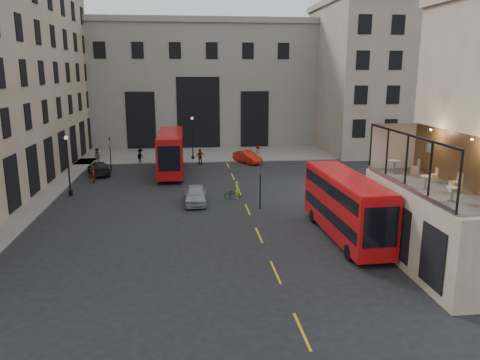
{
  "coord_description": "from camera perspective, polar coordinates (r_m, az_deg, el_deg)",
  "views": [
    {
      "loc": [
        -6.6,
        -23.38,
        10.71
      ],
      "look_at": [
        -2.88,
        9.57,
        3.0
      ],
      "focal_mm": 35.0,
      "sensor_mm": 36.0,
      "label": 1
    }
  ],
  "objects": [
    {
      "name": "pedestrian_e",
      "position": [
        48.04,
        -17.48,
        0.8
      ],
      "size": [
        0.55,
        0.77,
        1.97
      ],
      "primitive_type": "imported",
      "rotation": [
        0.0,
        0.0,
        4.82
      ],
      "color": "gray",
      "rests_on": "ground"
    },
    {
      "name": "traffic_light_near",
      "position": [
        36.76,
        2.48,
        0.05
      ],
      "size": [
        0.16,
        0.2,
        3.8
      ],
      "color": "black",
      "rests_on": "ground"
    },
    {
      "name": "bus_far",
      "position": [
        50.42,
        -8.44,
        3.58
      ],
      "size": [
        2.63,
        11.18,
        4.46
      ],
      "color": "#AB0B0C",
      "rests_on": "ground"
    },
    {
      "name": "car_c",
      "position": [
        51.85,
        -16.82,
        1.38
      ],
      "size": [
        3.27,
        5.09,
        1.37
      ],
      "primitive_type": "imported",
      "rotation": [
        0.0,
        0.0,
        3.45
      ],
      "color": "black",
      "rests_on": "ground"
    },
    {
      "name": "cafe_table_near",
      "position": [
        24.67,
        24.47,
        -1.33
      ],
      "size": [
        0.56,
        0.56,
        0.71
      ],
      "color": "beige",
      "rests_on": "cafe_floor"
    },
    {
      "name": "street_lamp_b",
      "position": [
        57.98,
        -5.81,
        4.78
      ],
      "size": [
        0.36,
        0.36,
        5.33
      ],
      "color": "black",
      "rests_on": "ground"
    },
    {
      "name": "pedestrian_c",
      "position": [
        55.27,
        -4.88,
        2.84
      ],
      "size": [
        1.17,
        0.78,
        1.85
      ],
      "primitive_type": "imported",
      "rotation": [
        0.0,
        0.0,
        3.48
      ],
      "color": "gray",
      "rests_on": "ground"
    },
    {
      "name": "ground",
      "position": [
        26.54,
        8.68,
        -10.86
      ],
      "size": [
        140.0,
        140.0,
        0.0
      ],
      "primitive_type": "plane",
      "color": "black",
      "rests_on": "ground"
    },
    {
      "name": "pedestrian_b",
      "position": [
        56.92,
        -12.05,
        2.85
      ],
      "size": [
        1.11,
        1.3,
        1.75
      ],
      "primitive_type": "imported",
      "rotation": [
        0.0,
        0.0,
        1.08
      ],
      "color": "gray",
      "rests_on": "ground"
    },
    {
      "name": "building_right",
      "position": [
        68.7,
        16.73,
        12.29
      ],
      "size": [
        16.6,
        18.6,
        20.0
      ],
      "color": "#A39683",
      "rests_on": "ground"
    },
    {
      "name": "cafe_chair_b",
      "position": [
        26.87,
        24.79,
        -0.63
      ],
      "size": [
        0.49,
        0.49,
        0.98
      ],
      "color": "tan",
      "rests_on": "cafe_floor"
    },
    {
      "name": "bicycle",
      "position": [
        40.39,
        -0.83,
        -1.65
      ],
      "size": [
        1.75,
        1.06,
        0.87
      ],
      "primitive_type": "imported",
      "rotation": [
        0.0,
        0.0,
        1.89
      ],
      "color": "gray",
      "rests_on": "ground"
    },
    {
      "name": "cafe_chair_d",
      "position": [
        30.48,
        20.54,
        1.22
      ],
      "size": [
        0.53,
        0.53,
        0.91
      ],
      "color": "tan",
      "rests_on": "cafe_floor"
    },
    {
      "name": "pavement_far",
      "position": [
        62.3,
        -5.81,
        3.18
      ],
      "size": [
        40.0,
        12.0,
        0.12
      ],
      "primitive_type": "cube",
      "color": "slate",
      "rests_on": "ground"
    },
    {
      "name": "gateway",
      "position": [
        71.39,
        -5.27,
        11.97
      ],
      "size": [
        35.0,
        10.6,
        18.0
      ],
      "color": "gray",
      "rests_on": "ground"
    },
    {
      "name": "car_a",
      "position": [
        38.87,
        -5.43,
        -1.8
      ],
      "size": [
        1.9,
        4.5,
        1.52
      ],
      "primitive_type": "imported",
      "rotation": [
        0.0,
        0.0,
        -0.02
      ],
      "color": "#96999E",
      "rests_on": "ground"
    },
    {
      "name": "host_frontage",
      "position": [
        28.1,
        21.81,
        -5.4
      ],
      "size": [
        3.0,
        11.0,
        4.5
      ],
      "primitive_type": "cube",
      "color": "#B9AB8A",
      "rests_on": "ground"
    },
    {
      "name": "street_lamp_a",
      "position": [
        43.47,
        -20.16,
        1.25
      ],
      "size": [
        0.36,
        0.36,
        5.33
      ],
      "color": "black",
      "rests_on": "ground"
    },
    {
      "name": "pedestrian_a",
      "position": [
        57.22,
        -16.96,
        2.73
      ],
      "size": [
        1.0,
        0.8,
        1.95
      ],
      "primitive_type": "imported",
      "rotation": [
        0.0,
        0.0,
        0.07
      ],
      "color": "gray",
      "rests_on": "ground"
    },
    {
      "name": "pedestrian_d",
      "position": [
        58.3,
        2.18,
        3.39
      ],
      "size": [
        0.87,
        1.03,
        1.8
      ],
      "primitive_type": "imported",
      "rotation": [
        0.0,
        0.0,
        1.97
      ],
      "color": "gray",
      "rests_on": "ground"
    },
    {
      "name": "traffic_light_far",
      "position": [
        52.71,
        -15.56,
        3.57
      ],
      "size": [
        0.16,
        0.2,
        3.8
      ],
      "color": "black",
      "rests_on": "ground"
    },
    {
      "name": "cafe_floor",
      "position": [
        27.49,
        22.21,
        -0.84
      ],
      "size": [
        3.0,
        10.0,
        0.1
      ],
      "primitive_type": "cube",
      "color": "slate",
      "rests_on": "host_frontage"
    },
    {
      "name": "bus_near",
      "position": [
        31.16,
        12.73,
        -2.79
      ],
      "size": [
        2.75,
        10.59,
        4.2
      ],
      "color": "#B40C0E",
      "rests_on": "ground"
    },
    {
      "name": "cafe_table_mid",
      "position": [
        26.65,
        21.72,
        -0.04
      ],
      "size": [
        0.59,
        0.59,
        0.73
      ],
      "color": "beige",
      "rests_on": "cafe_floor"
    },
    {
      "name": "car_b",
      "position": [
        56.04,
        0.92,
        2.81
      ],
      "size": [
        3.34,
        4.53,
        1.43
      ],
      "primitive_type": "imported",
      "rotation": [
        0.0,
        0.0,
        0.48
      ],
      "color": "#B2170A",
      "rests_on": "ground"
    },
    {
      "name": "cafe_chair_c",
      "position": [
        28.76,
        22.5,
        0.31
      ],
      "size": [
        0.45,
        0.45,
        0.8
      ],
      "color": "#DCB57F",
      "rests_on": "cafe_floor"
    },
    {
      "name": "cafe_table_far",
      "position": [
        30.14,
        18.34,
        1.8
      ],
      "size": [
        0.67,
        0.67,
        0.83
      ],
      "color": "beige",
      "rests_on": "cafe_floor"
    },
    {
      "name": "cyclist",
      "position": [
        40.22,
        -0.36,
        -1.23
      ],
      "size": [
        0.51,
        0.64,
        1.53
      ],
      "primitive_type": "imported",
      "rotation": [
        0.0,
        0.0,
        1.86
      ],
      "color": "#BAEC18",
      "rests_on": "ground"
    }
  ]
}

